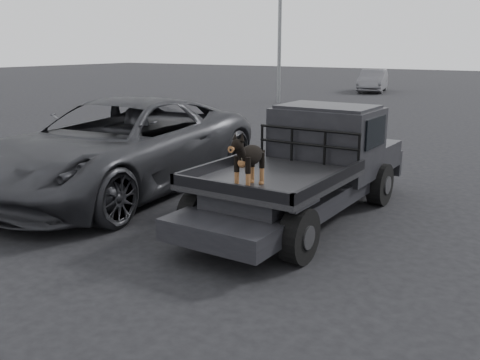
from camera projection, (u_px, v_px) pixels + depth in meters
The scene contains 7 objects.
ground at pixel (193, 248), 7.61m from camera, with size 120.00×120.00×0.00m, color black.
flatbed_ute at pixel (301, 192), 8.82m from camera, with size 2.00×5.40×0.92m, color black, non-canonical shape.
ute_cab at pixel (327, 130), 9.37m from camera, with size 1.72×1.30×0.88m, color black, non-canonical shape.
headache_rack at pixel (308, 146), 8.80m from camera, with size 1.80×0.08×0.55m, color black, non-canonical shape.
dog at pixel (249, 160), 7.29m from camera, with size 0.32×0.60×0.74m, color black, non-canonical shape.
parked_suv at pixel (120, 146), 10.41m from camera, with size 2.98×6.47×1.80m, color #2B2C30.
distant_car_a at pixel (373, 81), 32.86m from camera, with size 1.43×4.11×1.36m, color #55555A.
Camera 1 is at (4.45, -5.62, 2.81)m, focal length 40.00 mm.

